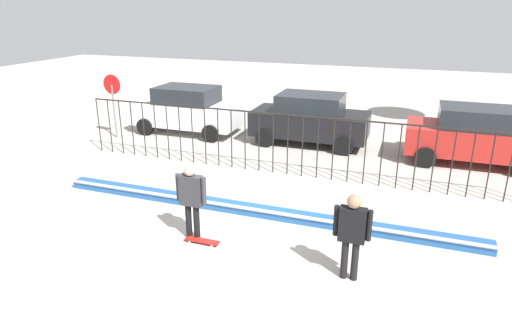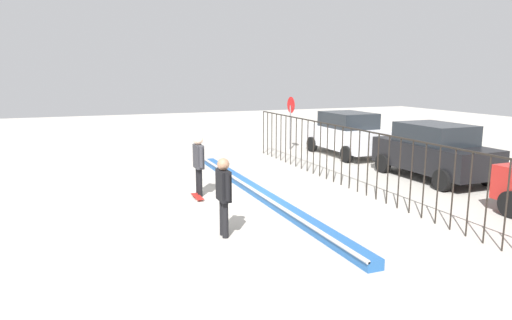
% 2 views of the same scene
% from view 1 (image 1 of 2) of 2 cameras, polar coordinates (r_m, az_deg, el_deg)
% --- Properties ---
extents(ground_plane, '(60.00, 60.00, 0.00)m').
position_cam_1_polar(ground_plane, '(10.83, -1.33, -8.28)').
color(ground_plane, '#ADA89E').
extents(bowl_coping_ledge, '(11.00, 0.40, 0.27)m').
position_cam_1_polar(bowl_coping_ledge, '(11.26, -0.27, -6.46)').
color(bowl_coping_ledge, '#235699').
rests_on(bowl_coping_ledge, ground).
extents(perimeter_fence, '(14.04, 0.04, 1.92)m').
position_cam_1_polar(perimeter_fence, '(13.56, 4.11, 2.82)').
color(perimeter_fence, black).
rests_on(perimeter_fence, ground).
extents(skateboarder, '(0.73, 0.27, 1.80)m').
position_cam_1_polar(skateboarder, '(9.86, -8.32, -4.43)').
color(skateboarder, black).
rests_on(skateboarder, ground).
extents(skateboard, '(0.80, 0.20, 0.07)m').
position_cam_1_polar(skateboard, '(10.09, -6.94, -10.26)').
color(skateboard, '#A51E19').
rests_on(skateboard, ground).
extents(camera_operator, '(0.71, 0.27, 1.77)m').
position_cam_1_polar(camera_operator, '(8.56, 12.25, -8.72)').
color(camera_operator, black).
rests_on(camera_operator, ground).
extents(parked_car_white, '(4.30, 2.12, 1.90)m').
position_cam_1_polar(parked_car_white, '(18.45, -8.79, 6.47)').
color(parked_car_white, silver).
rests_on(parked_car_white, ground).
extents(parked_car_black, '(4.30, 2.12, 1.90)m').
position_cam_1_polar(parked_car_black, '(16.82, 6.95, 5.30)').
color(parked_car_black, black).
rests_on(parked_car_black, ground).
extents(parked_car_red, '(4.30, 2.12, 1.90)m').
position_cam_1_polar(parked_car_red, '(16.23, 26.35, 2.88)').
color(parked_car_red, '#B2231E').
rests_on(parked_car_red, ground).
extents(stop_sign, '(0.76, 0.07, 2.50)m').
position_cam_1_polar(stop_sign, '(18.22, -17.92, 7.67)').
color(stop_sign, slate).
rests_on(stop_sign, ground).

